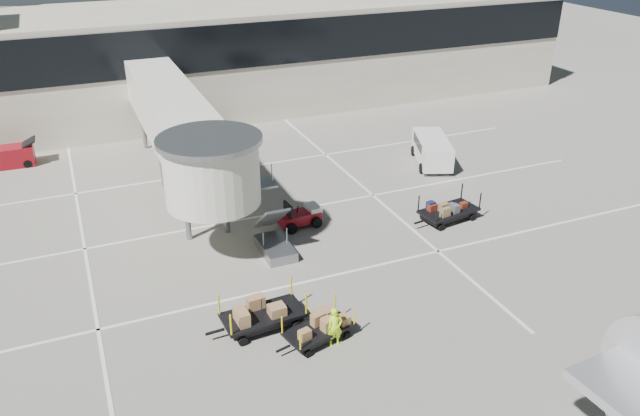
{
  "coord_description": "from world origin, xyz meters",
  "views": [
    {
      "loc": [
        -9.63,
        -20.12,
        15.57
      ],
      "look_at": [
        0.95,
        4.98,
        2.0
      ],
      "focal_mm": 35.0,
      "sensor_mm": 36.0,
      "label": 1
    }
  ],
  "objects_px": {
    "suitcase_cart": "(448,211)",
    "box_cart_far": "(262,316)",
    "ground_worker": "(335,327)",
    "baggage_tug": "(300,217)",
    "minivan": "(432,148)",
    "box_cart_near": "(321,328)",
    "belt_loader": "(7,157)"
  },
  "relations": [
    {
      "from": "suitcase_cart",
      "to": "box_cart_far",
      "type": "distance_m",
      "value": 13.17
    },
    {
      "from": "suitcase_cart",
      "to": "ground_worker",
      "type": "xyz_separation_m",
      "value": [
        -9.87,
        -7.19,
        0.3
      ]
    },
    {
      "from": "suitcase_cart",
      "to": "ground_worker",
      "type": "distance_m",
      "value": 12.21
    },
    {
      "from": "baggage_tug",
      "to": "suitcase_cart",
      "type": "height_order",
      "value": "suitcase_cart"
    },
    {
      "from": "box_cart_far",
      "to": "minivan",
      "type": "height_order",
      "value": "minivan"
    },
    {
      "from": "box_cart_near",
      "to": "minivan",
      "type": "height_order",
      "value": "minivan"
    },
    {
      "from": "baggage_tug",
      "to": "box_cart_far",
      "type": "distance_m",
      "value": 8.91
    },
    {
      "from": "suitcase_cart",
      "to": "minivan",
      "type": "relative_size",
      "value": 0.81
    },
    {
      "from": "suitcase_cart",
      "to": "belt_loader",
      "type": "bearing_deg",
      "value": 133.54
    },
    {
      "from": "suitcase_cart",
      "to": "box_cart_near",
      "type": "distance_m",
      "value": 12.25
    },
    {
      "from": "baggage_tug",
      "to": "belt_loader",
      "type": "height_order",
      "value": "belt_loader"
    },
    {
      "from": "box_cart_far",
      "to": "baggage_tug",
      "type": "bearing_deg",
      "value": 55.85
    },
    {
      "from": "suitcase_cart",
      "to": "box_cart_near",
      "type": "height_order",
      "value": "suitcase_cart"
    },
    {
      "from": "box_cart_near",
      "to": "belt_loader",
      "type": "relative_size",
      "value": 0.94
    },
    {
      "from": "box_cart_near",
      "to": "box_cart_far",
      "type": "relative_size",
      "value": 0.84
    },
    {
      "from": "suitcase_cart",
      "to": "baggage_tug",
      "type": "bearing_deg",
      "value": 153.51
    },
    {
      "from": "box_cart_near",
      "to": "minivan",
      "type": "bearing_deg",
      "value": 31.6
    },
    {
      "from": "box_cart_near",
      "to": "ground_worker",
      "type": "xyz_separation_m",
      "value": [
        0.39,
        -0.49,
        0.28
      ]
    },
    {
      "from": "minivan",
      "to": "box_cart_far",
      "type": "bearing_deg",
      "value": -120.56
    },
    {
      "from": "baggage_tug",
      "to": "belt_loader",
      "type": "relative_size",
      "value": 0.64
    },
    {
      "from": "suitcase_cart",
      "to": "box_cart_near",
      "type": "bearing_deg",
      "value": -155.01
    },
    {
      "from": "minivan",
      "to": "belt_loader",
      "type": "xyz_separation_m",
      "value": [
        -25.5,
        10.06,
        -0.39
      ]
    },
    {
      "from": "belt_loader",
      "to": "box_cart_near",
      "type": "bearing_deg",
      "value": -62.25
    },
    {
      "from": "box_cart_far",
      "to": "ground_worker",
      "type": "distance_m",
      "value": 3.07
    },
    {
      "from": "baggage_tug",
      "to": "box_cart_near",
      "type": "xyz_separation_m",
      "value": [
        -2.71,
        -9.2,
        0.02
      ]
    },
    {
      "from": "baggage_tug",
      "to": "suitcase_cart",
      "type": "relative_size",
      "value": 0.58
    },
    {
      "from": "suitcase_cart",
      "to": "ground_worker",
      "type": "bearing_deg",
      "value": -152.06
    },
    {
      "from": "suitcase_cart",
      "to": "minivan",
      "type": "distance_m",
      "value": 8.14
    },
    {
      "from": "box_cart_near",
      "to": "belt_loader",
      "type": "xyz_separation_m",
      "value": [
        -11.75,
        24.09,
        0.11
      ]
    },
    {
      "from": "minivan",
      "to": "belt_loader",
      "type": "bearing_deg",
      "value": 179.33
    },
    {
      "from": "minivan",
      "to": "ground_worker",
      "type": "bearing_deg",
      "value": -111.76
    },
    {
      "from": "ground_worker",
      "to": "minivan",
      "type": "xyz_separation_m",
      "value": [
        13.36,
        14.52,
        0.21
      ]
    }
  ]
}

